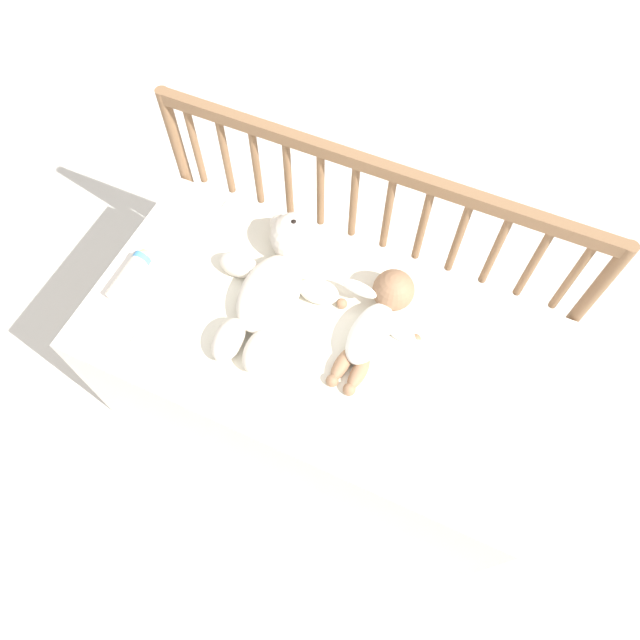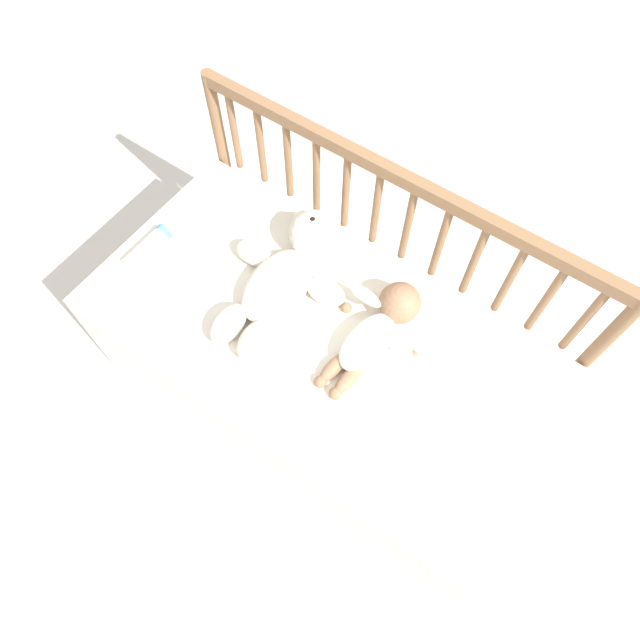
{
  "view_description": "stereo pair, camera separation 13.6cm",
  "coord_description": "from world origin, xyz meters",
  "views": [
    {
      "loc": [
        0.29,
        -0.63,
        1.88
      ],
      "look_at": [
        0.0,
        0.01,
        0.58
      ],
      "focal_mm": 32.0,
      "sensor_mm": 36.0,
      "label": 1
    },
    {
      "loc": [
        0.41,
        -0.56,
        1.88
      ],
      "look_at": [
        0.0,
        0.01,
        0.58
      ],
      "focal_mm": 32.0,
      "sensor_mm": 36.0,
      "label": 2
    }
  ],
  "objects": [
    {
      "name": "teddy_bear",
      "position": [
        -0.16,
        0.08,
        0.57
      ],
      "size": [
        0.36,
        0.48,
        0.14
      ],
      "color": "silver",
      "rests_on": "crib_mattress"
    },
    {
      "name": "crib_mattress",
      "position": [
        0.0,
        0.0,
        0.26
      ],
      "size": [
        1.27,
        0.65,
        0.52
      ],
      "color": "white",
      "rests_on": "ground_plane"
    },
    {
      "name": "baby",
      "position": [
        0.13,
        0.09,
        0.56
      ],
      "size": [
        0.26,
        0.37,
        0.11
      ],
      "color": "white",
      "rests_on": "crib_mattress"
    },
    {
      "name": "crib_rail",
      "position": [
        0.0,
        0.35,
        0.6
      ],
      "size": [
        1.27,
        0.04,
        0.83
      ],
      "color": "brown",
      "rests_on": "ground_plane"
    },
    {
      "name": "blanket",
      "position": [
        -0.04,
        0.03,
        0.52
      ],
      "size": [
        0.8,
        0.55,
        0.01
      ],
      "color": "silver",
      "rests_on": "crib_mattress"
    },
    {
      "name": "ground_plane",
      "position": [
        0.0,
        0.0,
        0.0
      ],
      "size": [
        12.0,
        12.0,
        0.0
      ],
      "primitive_type": "plane",
      "color": "silver"
    },
    {
      "name": "baby_bottle",
      "position": [
        -0.55,
        -0.05,
        0.54
      ],
      "size": [
        0.05,
        0.17,
        0.05
      ],
      "color": "#F4E5CC",
      "rests_on": "crib_mattress"
    }
  ]
}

